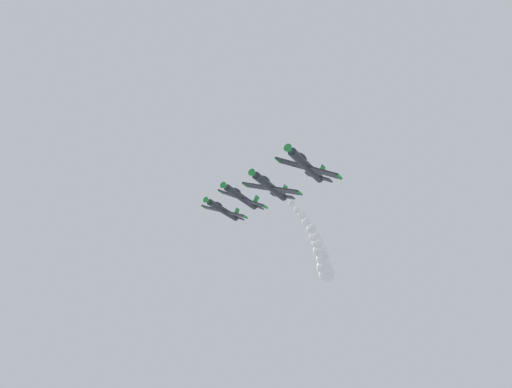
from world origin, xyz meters
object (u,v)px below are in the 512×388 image
object	(u,v)px
airplane_lead	(306,165)
airplane_left_inner	(270,186)
airplane_left_outer	(223,210)
airplane_right_inner	(241,197)

from	to	relation	value
airplane_lead	airplane_left_inner	distance (m)	10.47
airplane_left_outer	airplane_lead	bearing A→B (deg)	141.67
airplane_right_inner	airplane_left_outer	size ratio (longest dim) A/B	1.00
airplane_left_inner	airplane_right_inner	distance (m)	10.54
airplane_right_inner	airplane_left_outer	distance (m)	9.72
airplane_lead	airplane_left_inner	xyz separation A→B (m)	(8.26, -6.31, 1.20)
airplane_lead	airplane_left_outer	size ratio (longest dim) A/B	1.00
airplane_right_inner	airplane_left_outer	bearing A→B (deg)	-41.10
airplane_lead	airplane_left_outer	world-z (taller)	airplane_left_outer
airplane_right_inner	airplane_left_outer	xyz separation A→B (m)	(7.27, -6.34, 1.22)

